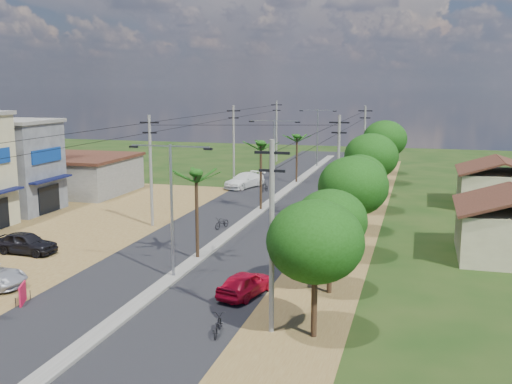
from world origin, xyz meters
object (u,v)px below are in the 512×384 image
car_red_near (246,284)px  moto_rider_east (217,326)px  car_parked_dark (26,243)px  roadside_sign (23,294)px  car_silver_mid (292,231)px  car_white_far (244,181)px

car_red_near → moto_rider_east: (0.20, -5.27, -0.24)m
car_red_near → car_parked_dark: bearing=2.4°
car_red_near → car_parked_dark: size_ratio=0.92×
car_red_near → car_parked_dark: car_parked_dark is taller
moto_rider_east → roadside_sign: (-11.14, 1.01, 0.09)m
car_silver_mid → car_white_far: bearing=-83.7°
moto_rider_east → roadside_sign: bearing=-15.2°
car_parked_dark → roadside_sign: (5.82, -8.20, -0.20)m
car_red_near → roadside_sign: 11.74m
car_parked_dark → car_red_near: bearing=-100.9°
car_silver_mid → car_red_near: bearing=71.1°
car_parked_dark → car_white_far: bearing=-10.7°
car_white_far → moto_rider_east: (10.17, -38.46, -0.35)m
car_silver_mid → car_white_far: size_ratio=0.88×
car_silver_mid → moto_rider_east: car_silver_mid is taller
car_red_near → car_silver_mid: 12.00m
roadside_sign → car_silver_mid: bearing=31.9°
car_parked_dark → roadside_sign: car_parked_dark is taller
car_white_far → car_parked_dark: car_white_far is taller
car_white_far → car_silver_mid: bearing=-44.3°
car_parked_dark → roadside_sign: 10.06m
car_red_near → moto_rider_east: size_ratio=2.34×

